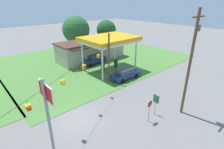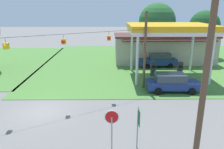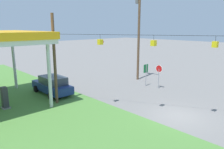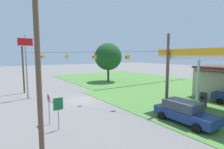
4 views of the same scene
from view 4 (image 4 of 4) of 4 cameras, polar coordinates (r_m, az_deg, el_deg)
ground_plane at (r=21.61m, az=-10.10°, el=-8.37°), size 160.00×160.00×0.00m
grass_verge_opposite_corner at (r=43.14m, az=0.65°, el=-0.88°), size 24.00×24.00×0.04m
gas_station_canopy at (r=18.60m, az=32.57°, el=5.41°), size 8.94×6.95×6.00m
fuel_pump_near at (r=19.81m, az=27.64°, el=-7.85°), size 0.71×0.56×1.77m
car_at_pumps_front at (r=15.51m, az=22.47°, el=-11.17°), size 4.99×2.16×1.77m
stop_sign_roadside at (r=14.70m, az=-19.94°, el=-8.38°), size 0.80×0.08×2.50m
stop_sign_overhead at (r=23.97m, az=-26.31°, el=5.45°), size 0.22×1.80×7.85m
route_sign at (r=13.43m, az=-17.15°, el=-10.13°), size 0.10×0.70×2.40m
utility_pole_main at (r=9.95m, az=-23.25°, el=9.80°), size 2.20×0.44×11.05m
signal_span_gantry at (r=20.94m, az=-10.35°, el=2.48°), size 17.34×10.24×7.42m
tree_west_verge at (r=35.78m, az=-1.24°, el=5.83°), size 5.53×5.53×7.91m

